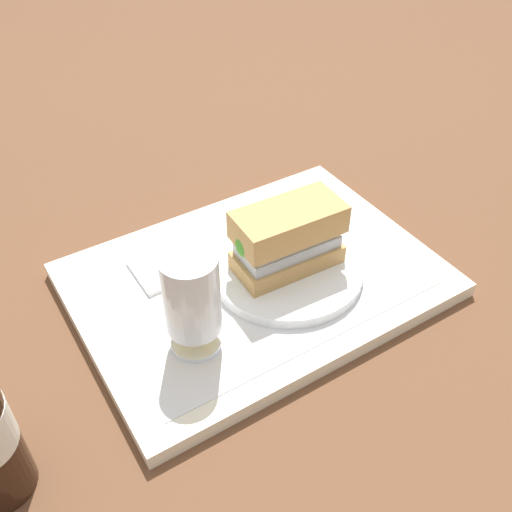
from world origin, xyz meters
name	(u,v)px	position (x,y,z in m)	size (l,w,h in m)	color
ground_plane	(256,286)	(0.00, 0.00, 0.00)	(3.00, 3.00, 0.00)	brown
tray	(256,280)	(0.00, 0.00, 0.01)	(0.44, 0.32, 0.02)	beige
placemat	(256,274)	(0.00, 0.00, 0.02)	(0.38, 0.27, 0.00)	silver
plate	(287,268)	(-0.03, 0.02, 0.03)	(0.19, 0.19, 0.01)	white
sandwich	(286,238)	(-0.03, 0.02, 0.08)	(0.13, 0.07, 0.08)	tan
beer_glass	(192,300)	(0.12, 0.06, 0.09)	(0.06, 0.06, 0.12)	silver
napkin_folded	(170,266)	(0.09, -0.07, 0.02)	(0.09, 0.07, 0.01)	white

